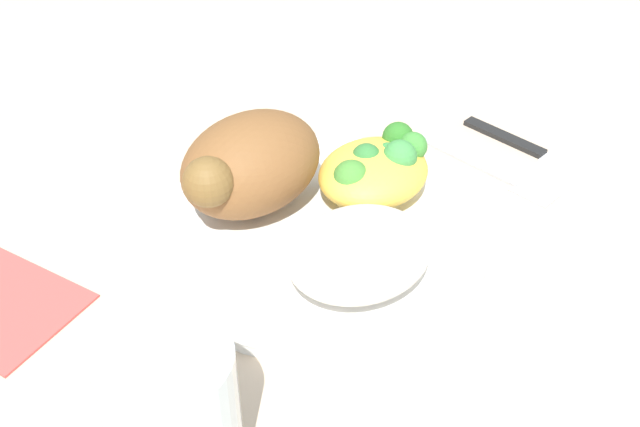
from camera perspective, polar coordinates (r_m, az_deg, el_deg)
The scene contains 8 objects.
ground_plane at distance 0.59m, azimuth -0.00°, elevation -1.80°, with size 2.00×2.00×0.00m, color #CCB296.
plate at distance 0.59m, azimuth -0.00°, elevation -1.26°, with size 0.25×0.25×0.01m.
roasted_chicken at distance 0.58m, azimuth -5.18°, elevation 3.55°, with size 0.12×0.09×0.07m.
rice_pile at distance 0.53m, azimuth 2.87°, elevation -2.84°, with size 0.11×0.09×0.03m, color white.
mac_cheese_with_broccoli at distance 0.60m, azimuth 4.23°, elevation 3.20°, with size 0.09×0.08×0.05m.
fork at distance 0.67m, azimuth 12.12°, elevation 3.14°, with size 0.02×0.14×0.01m.
knife at distance 0.70m, azimuth 15.85°, elevation 4.24°, with size 0.02×0.19×0.01m.
water_glass at distance 0.43m, azimuth -10.52°, elevation -14.35°, with size 0.07×0.07×0.09m, color silver.
Camera 1 is at (0.31, 0.32, 0.38)m, focal length 44.09 mm.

